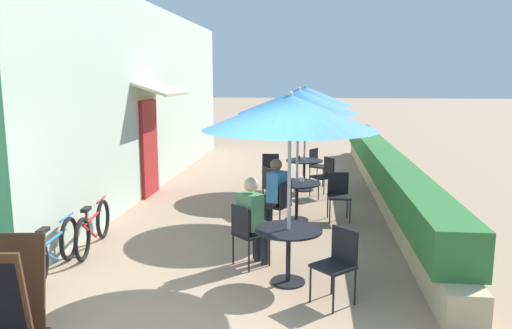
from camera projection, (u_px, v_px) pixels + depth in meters
The scene contains 23 objects.
cafe_facade_wall at pixel (149, 99), 11.34m from camera, with size 0.98×13.60×4.20m.
planter_hedge at pixel (383, 171), 11.06m from camera, with size 0.60×12.60×1.01m.
patio_table_near at pixel (288, 242), 6.27m from camera, with size 0.85×0.85×0.71m.
patio_umbrella_near at pixel (290, 113), 5.99m from camera, with size 2.14×2.14×2.42m.
cafe_chair_near_left at pixel (338, 259), 5.73m from camera, with size 0.57×0.57×0.87m.
cafe_chair_near_right at pixel (247, 230), 6.82m from camera, with size 0.57×0.57×0.87m.
seated_patron_near_right at pixel (253, 217), 6.86m from camera, with size 0.51×0.51×1.25m.
patio_table_mid at pixel (297, 192), 9.03m from camera, with size 0.85×0.85×0.71m.
patio_umbrella_mid at pixel (298, 102), 8.75m from camera, with size 2.14×2.14×2.42m.
cafe_chair_mid_left at pixel (339, 192), 9.08m from camera, with size 0.43×0.43×0.87m.
cafe_chair_mid_right at pixel (272, 185), 9.67m from camera, with size 0.56×0.56×0.87m.
cafe_chair_mid_back at pixel (280, 202), 8.36m from camera, with size 0.53×0.53×0.87m.
seated_patron_mid_back at pixel (274, 192), 8.39m from camera, with size 0.50×0.46×1.25m.
coffee_cup_mid at pixel (302, 179), 9.06m from camera, with size 0.07×0.07×0.09m.
patio_table_far at pixel (304, 167), 11.48m from camera, with size 0.85×0.85×0.71m.
patio_umbrella_far at pixel (305, 96), 11.20m from camera, with size 2.14×2.14×2.42m.
cafe_chair_far_left at pixel (271, 168), 11.49m from camera, with size 0.40×0.40×0.87m.
cafe_chair_far_right at pixel (325, 174), 10.83m from camera, with size 0.55×0.55×0.87m.
cafe_chair_far_back at pixel (317, 163), 12.14m from camera, with size 0.55×0.55×0.87m.
coffee_cup_far at pixel (299, 158), 11.53m from camera, with size 0.07×0.07×0.09m.
bicycle_leaning at pixel (54, 250), 6.58m from camera, with size 0.23×1.67×0.72m.
bicycle_second at pixel (93, 228), 7.57m from camera, with size 0.29×1.67×0.72m.
menu_board at pixel (9, 293), 4.85m from camera, with size 0.61×0.69×1.03m.
Camera 1 is at (1.15, -4.42, 2.58)m, focal length 35.00 mm.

